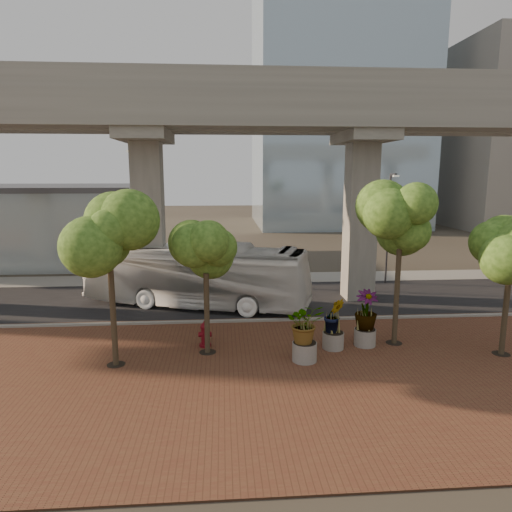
{
  "coord_description": "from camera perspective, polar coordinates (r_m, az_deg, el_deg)",
  "views": [
    {
      "loc": [
        -1.9,
        -23.69,
        7.37
      ],
      "look_at": [
        -0.13,
        0.5,
        2.91
      ],
      "focal_mm": 32.0,
      "sensor_mm": 36.0,
      "label": 1
    }
  ],
  "objects": [
    {
      "name": "streetlamp_west",
      "position": [
        30.83,
        -14.8,
        5.92
      ],
      "size": [
        0.44,
        1.28,
        8.8
      ],
      "color": "#2D2D32",
      "rests_on": "ground"
    },
    {
      "name": "fire_hydrant",
      "position": [
        19.77,
        -6.4,
        -9.69
      ],
      "size": [
        0.56,
        0.5,
        1.11
      ],
      "color": "maroon",
      "rests_on": "ground"
    },
    {
      "name": "station_pavilion",
      "position": [
        43.82,
        -28.63,
        3.71
      ],
      "size": [
        23.0,
        13.0,
        6.3
      ],
      "color": "#A8BAC0",
      "rests_on": "ground"
    },
    {
      "name": "brick_plaza",
      "position": [
        17.43,
        2.55,
        -14.5
      ],
      "size": [
        70.0,
        13.0,
        0.06
      ],
      "primitive_type": "cube",
      "color": "brown",
      "rests_on": "ground"
    },
    {
      "name": "street_tree_far_west",
      "position": [
        17.6,
        -17.91,
        1.6
      ],
      "size": [
        3.46,
        3.46,
        6.37
      ],
      "color": "#4B3E2A",
      "rests_on": "ground"
    },
    {
      "name": "transit_viaduct",
      "position": [
        25.76,
        0.04,
        10.23
      ],
      "size": [
        72.0,
        5.6,
        12.4
      ],
      "color": "#99958B",
      "rests_on": "ground"
    },
    {
      "name": "street_tree_near_east",
      "position": [
        19.86,
        17.65,
        3.86
      ],
      "size": [
        3.6,
        3.6,
        6.87
      ],
      "color": "#4B3E2A",
      "rests_on": "ground"
    },
    {
      "name": "streetlamp_east",
      "position": [
        31.22,
        16.29,
        4.25
      ],
      "size": [
        0.36,
        1.05,
        7.26
      ],
      "color": "#2B2C30",
      "rests_on": "ground"
    },
    {
      "name": "curb_strip",
      "position": [
        22.96,
        0.79,
        -8.09
      ],
      "size": [
        70.0,
        0.25,
        0.16
      ],
      "primitive_type": "cube",
      "color": "gray",
      "rests_on": "ground"
    },
    {
      "name": "ground",
      "position": [
        24.88,
        0.38,
        -6.81
      ],
      "size": [
        160.0,
        160.0,
        0.0
      ],
      "primitive_type": "plane",
      "color": "#393429",
      "rests_on": "ground"
    },
    {
      "name": "asphalt_road",
      "position": [
        26.79,
        0.04,
        -5.51
      ],
      "size": [
        90.0,
        8.0,
        0.04
      ],
      "primitive_type": "cube",
      "color": "black",
      "rests_on": "ground"
    },
    {
      "name": "far_sidewalk",
      "position": [
        32.1,
        -0.69,
        -2.8
      ],
      "size": [
        90.0,
        3.0,
        0.06
      ],
      "primitive_type": "cube",
      "color": "gray",
      "rests_on": "ground"
    },
    {
      "name": "street_tree_near_west",
      "position": [
        18.15,
        -6.32,
        0.72
      ],
      "size": [
        3.25,
        3.25,
        5.78
      ],
      "color": "#4B3E2A",
      "rests_on": "ground"
    },
    {
      "name": "planter_left",
      "position": [
        19.44,
        9.71,
        -7.64
      ],
      "size": [
        2.0,
        2.0,
        2.2
      ],
      "color": "gray",
      "rests_on": "ground"
    },
    {
      "name": "planter_front",
      "position": [
        18.01,
        6.15,
        -8.68
      ],
      "size": [
        2.15,
        2.15,
        2.36
      ],
      "color": "#ADA89C",
      "rests_on": "ground"
    },
    {
      "name": "street_tree_far_east",
      "position": [
        20.52,
        29.26,
        -0.13
      ],
      "size": [
        3.11,
        3.11,
        5.46
      ],
      "color": "#4B3E2A",
      "rests_on": "ground"
    },
    {
      "name": "transit_bus",
      "position": [
        25.44,
        -7.5,
        -2.43
      ],
      "size": [
        12.84,
        6.82,
        3.5
      ],
      "primitive_type": "imported",
      "rotation": [
        0.0,
        0.0,
        1.24
      ],
      "color": "white",
      "rests_on": "ground"
    },
    {
      "name": "planter_right",
      "position": [
        20.01,
        13.58,
        -6.87
      ],
      "size": [
        2.26,
        2.26,
        2.42
      ],
      "color": "#A4A094",
      "rests_on": "ground"
    }
  ]
}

